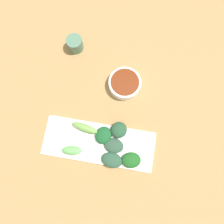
# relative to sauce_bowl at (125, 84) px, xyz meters

# --- Properties ---
(tabletop) EXTENTS (2.10, 2.10, 0.02)m
(tabletop) POSITION_rel_sauce_bowl_xyz_m (0.13, -0.03, -0.03)
(tabletop) COLOR #9C7949
(tabletop) RESTS_ON ground
(sauce_bowl) EXTENTS (0.12, 0.12, 0.04)m
(sauce_bowl) POSITION_rel_sauce_bowl_xyz_m (0.00, 0.00, 0.00)
(sauce_bowl) COLOR white
(sauce_bowl) RESTS_ON tabletop
(serving_plate) EXTENTS (0.14, 0.40, 0.01)m
(serving_plate) POSITION_rel_sauce_bowl_xyz_m (0.23, -0.06, -0.01)
(serving_plate) COLOR white
(serving_plate) RESTS_ON tabletop
(broccoli_leafy_0) EXTENTS (0.07, 0.08, 0.03)m
(broccoli_leafy_0) POSITION_rel_sauce_bowl_xyz_m (0.27, 0.07, 0.01)
(broccoli_leafy_0) COLOR #1A541E
(broccoli_leafy_0) RESTS_ON serving_plate
(broccoli_leafy_1) EXTENTS (0.08, 0.07, 0.02)m
(broccoli_leafy_1) POSITION_rel_sauce_bowl_xyz_m (0.20, -0.04, 0.00)
(broccoli_leafy_1) COLOR #164F25
(broccoli_leafy_1) RESTS_ON serving_plate
(broccoli_leafy_2) EXTENTS (0.07, 0.07, 0.03)m
(broccoli_leafy_2) POSITION_rel_sauce_bowl_xyz_m (0.18, 0.01, 0.01)
(broccoli_leafy_2) COLOR #22472D
(broccoli_leafy_2) RESTS_ON serving_plate
(broccoli_stalk_3) EXTENTS (0.04, 0.10, 0.03)m
(broccoli_stalk_3) POSITION_rel_sauce_bowl_xyz_m (0.19, -0.11, 0.00)
(broccoli_stalk_3) COLOR #6D9E49
(broccoli_stalk_3) RESTS_ON serving_plate
(broccoli_leafy_4) EXTENTS (0.06, 0.08, 0.02)m
(broccoli_leafy_4) POSITION_rel_sauce_bowl_xyz_m (0.28, 0.00, 0.00)
(broccoli_leafy_4) COLOR #264933
(broccoli_leafy_4) RESTS_ON serving_plate
(broccoli_stalk_5) EXTENTS (0.04, 0.07, 0.02)m
(broccoli_stalk_5) POSITION_rel_sauce_bowl_xyz_m (0.28, -0.14, 0.00)
(broccoli_stalk_5) COLOR #61AF57
(broccoli_stalk_5) RESTS_ON serving_plate
(broccoli_leafy_6) EXTENTS (0.06, 0.07, 0.02)m
(broccoli_leafy_6) POSITION_rel_sauce_bowl_xyz_m (0.23, -0.00, 0.00)
(broccoli_leafy_6) COLOR #294733
(broccoli_leafy_6) RESTS_ON serving_plate
(tea_cup) EXTENTS (0.06, 0.06, 0.06)m
(tea_cup) POSITION_rel_sauce_bowl_xyz_m (-0.12, -0.21, 0.01)
(tea_cup) COLOR #4D735C
(tea_cup) RESTS_ON tabletop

